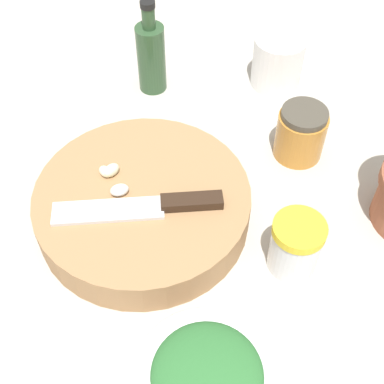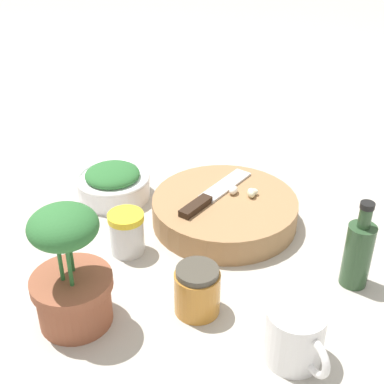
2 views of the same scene
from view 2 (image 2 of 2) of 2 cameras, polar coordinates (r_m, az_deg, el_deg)
The scene contains 10 objects.
ground_plane at distance 1.02m, azimuth 0.38°, elevation -4.30°, with size 5.00×5.00×0.00m, color #B2ADA3.
cutting_board at distance 1.03m, azimuth 3.49°, elevation -1.99°, with size 0.28×0.28×0.05m.
chef_knife at distance 1.02m, azimuth 1.97°, elevation -0.35°, with size 0.15×0.19×0.01m.
garlic_cloves at distance 1.03m, azimuth 5.64°, elevation 0.05°, with size 0.05×0.06×0.02m.
herb_bowl at distance 1.12m, azimuth -8.41°, elevation 0.99°, with size 0.15×0.15×0.07m.
spice_jar at distance 0.95m, azimuth -6.97°, elevation -4.32°, with size 0.06×0.06×0.08m.
coffee_mug at distance 0.77m, azimuth 10.99°, elevation -14.88°, with size 0.11×0.08×0.08m.
honey_jar at distance 0.83m, azimuth 0.56°, elevation -10.43°, with size 0.07×0.07×0.08m.
oil_bottle at distance 0.90m, azimuth 17.30°, elevation -6.18°, with size 0.05×0.05×0.16m.
potted_herb at distance 0.80m, azimuth -12.83°, elevation -8.73°, with size 0.12×0.12×0.20m.
Camera 2 is at (-0.79, 0.27, 0.59)m, focal length 50.00 mm.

